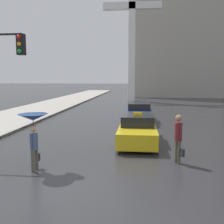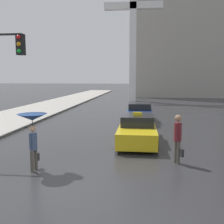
{
  "view_description": "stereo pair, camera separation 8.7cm",
  "coord_description": "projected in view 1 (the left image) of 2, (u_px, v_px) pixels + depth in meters",
  "views": [
    {
      "loc": [
        2.09,
        -6.9,
        3.22
      ],
      "look_at": [
        0.6,
        7.05,
        1.4
      ],
      "focal_mm": 42.0,
      "sensor_mm": 36.0,
      "label": 1
    },
    {
      "loc": [
        2.17,
        -6.89,
        3.22
      ],
      "look_at": [
        0.6,
        7.05,
        1.4
      ],
      "focal_mm": 42.0,
      "sensor_mm": 36.0,
      "label": 2
    }
  ],
  "objects": [
    {
      "name": "monument_cross",
      "position": [
        132.0,
        27.0,
        35.52
      ],
      "size": [
        7.86,
        0.9,
        17.86
      ],
      "color": "white",
      "rests_on": "ground_plane"
    },
    {
      "name": "ground_plane",
      "position": [
        65.0,
        192.0,
        7.43
      ],
      "size": [
        300.0,
        300.0,
        0.0
      ],
      "primitive_type": "plane",
      "color": "#2D2D30"
    },
    {
      "name": "pedestrian_man",
      "position": [
        178.0,
        135.0,
        9.81
      ],
      "size": [
        0.39,
        0.55,
        1.87
      ],
      "rotation": [
        0.0,
        0.0,
        -1.23
      ],
      "color": "#4C473D",
      "rests_on": "ground_plane"
    },
    {
      "name": "taxi",
      "position": [
        138.0,
        130.0,
        13.15
      ],
      "size": [
        1.91,
        4.56,
        1.54
      ],
      "rotation": [
        0.0,
        0.0,
        3.14
      ],
      "color": "gold",
      "rests_on": "ground_plane"
    },
    {
      "name": "building_tower_near",
      "position": [
        174.0,
        33.0,
        47.93
      ],
      "size": [
        14.87,
        13.14,
        22.69
      ],
      "color": "#A39E93",
      "rests_on": "ground_plane"
    },
    {
      "name": "sedan_red",
      "position": [
        139.0,
        113.0,
        19.39
      ],
      "size": [
        1.91,
        4.39,
        1.38
      ],
      "rotation": [
        0.0,
        0.0,
        3.14
      ],
      "color": "navy",
      "rests_on": "ground_plane"
    },
    {
      "name": "pedestrian_with_umbrella",
      "position": [
        33.0,
        125.0,
        8.96
      ],
      "size": [
        1.0,
        1.0,
        2.01
      ],
      "rotation": [
        0.0,
        0.0,
        1.36
      ],
      "color": "#4C473D",
      "rests_on": "ground_plane"
    }
  ]
}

